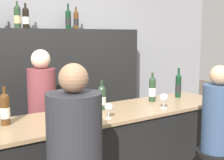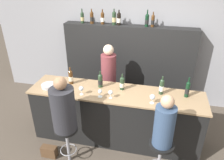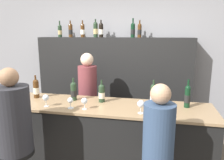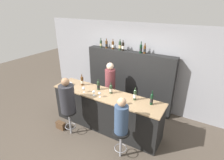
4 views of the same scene
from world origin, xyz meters
name	(u,v)px [view 4 (image 4 of 4)]	position (x,y,z in m)	size (l,w,h in m)	color
ground_plane	(99,133)	(0.00, 0.00, 0.00)	(16.00, 16.00, 0.00)	#4C4238
wall_back	(132,65)	(0.00, 1.87, 1.30)	(6.40, 0.05, 2.60)	gray
bar_counter	(106,111)	(0.00, 0.32, 0.50)	(2.96, 0.69, 1.00)	black
back_bar_cabinet	(128,80)	(0.00, 1.65, 0.90)	(2.77, 0.28, 1.80)	black
wine_bottle_counter_0	(82,81)	(-0.84, 0.44, 1.13)	(0.08, 0.08, 0.31)	#4C2D14
wine_bottle_counter_1	(98,85)	(-0.30, 0.44, 1.13)	(0.08, 0.08, 0.30)	#233823
wine_bottle_counter_2	(111,89)	(0.09, 0.44, 1.12)	(0.08, 0.08, 0.29)	#233823
wine_bottle_counter_3	(135,95)	(0.74, 0.44, 1.14)	(0.07, 0.07, 0.32)	#233823
wine_bottle_counter_4	(152,99)	(1.14, 0.44, 1.14)	(0.07, 0.07, 0.34)	black
wine_bottle_backbar_0	(101,44)	(-1.00, 1.65, 1.92)	(0.07, 0.07, 0.29)	#233823
wine_bottle_backbar_1	(107,44)	(-0.80, 1.65, 1.92)	(0.08, 0.08, 0.30)	#4C2D14
wine_bottle_backbar_2	(113,45)	(-0.56, 1.65, 1.92)	(0.07, 0.07, 0.30)	#4C2D14
wine_bottle_backbar_3	(120,46)	(-0.32, 1.65, 1.94)	(0.08, 0.08, 0.32)	#233823
wine_bottle_backbar_4	(123,46)	(-0.22, 1.65, 1.93)	(0.08, 0.08, 0.30)	black
wine_bottle_backbar_5	(141,49)	(0.34, 1.65, 1.93)	(0.08, 0.08, 0.32)	black
wine_bottle_backbar_6	(145,49)	(0.46, 1.65, 1.92)	(0.07, 0.07, 0.29)	#4C2D14
wine_glass_0	(84,88)	(-0.53, 0.13, 1.11)	(0.08, 0.08, 0.15)	silver
wine_glass_1	(94,92)	(-0.22, 0.13, 1.09)	(0.07, 0.07, 0.13)	silver
wine_glass_2	(100,93)	(-0.04, 0.13, 1.10)	(0.07, 0.07, 0.14)	silver
wine_glass_3	(124,100)	(0.62, 0.13, 1.11)	(0.08, 0.08, 0.15)	silver
metal_bowl	(68,84)	(-1.18, 0.23, 1.03)	(0.24, 0.24, 0.06)	#B7B7BC
bar_stool_left	(69,116)	(-0.63, -0.36, 0.52)	(0.36, 0.36, 0.67)	gray
guest_seated_left	(67,98)	(-0.63, -0.36, 1.05)	(0.36, 0.36, 0.88)	#28282D
bar_stool_right	(121,137)	(0.81, -0.36, 0.52)	(0.36, 0.36, 0.67)	gray
guest_seated_right	(121,118)	(0.81, -0.36, 1.02)	(0.28, 0.28, 0.79)	#334766
bartender	(110,90)	(-0.29, 1.03, 0.74)	(0.30, 0.30, 1.57)	brown
handbag	(61,125)	(-0.99, -0.36, 0.10)	(0.26, 0.12, 0.20)	#513823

